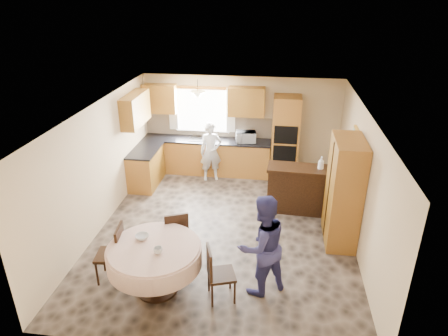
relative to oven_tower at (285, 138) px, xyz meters
name	(u,v)px	position (x,y,z in m)	size (l,w,h in m)	color
floor	(225,230)	(-1.15, -2.69, -1.06)	(5.00, 6.00, 0.01)	#6D5C4C
ceiling	(225,110)	(-1.15, -2.69, 1.44)	(5.00, 6.00, 0.01)	white
wall_back	(241,125)	(-1.15, 0.31, 0.19)	(5.00, 0.02, 2.50)	#D4B788
wall_front	(192,279)	(-1.15, -5.69, 0.19)	(5.00, 0.02, 2.50)	#D4B788
wall_left	(100,167)	(-3.65, -2.69, 0.19)	(0.02, 6.00, 2.50)	#D4B788
wall_right	(361,182)	(1.35, -2.69, 0.19)	(0.02, 6.00, 2.50)	#D4B788
window	(202,110)	(-2.15, 0.29, 0.54)	(1.40, 0.03, 1.10)	white
curtain_left	(173,108)	(-2.90, 0.24, 0.59)	(0.22, 0.02, 1.15)	white
curtain_right	(231,110)	(-1.40, 0.24, 0.59)	(0.22, 0.02, 1.15)	white
base_cab_back	(207,157)	(-2.00, 0.01, -0.62)	(3.30, 0.60, 0.88)	#CB7C36
counter_back	(206,140)	(-2.00, 0.01, -0.16)	(3.30, 0.64, 0.04)	black
base_cab_left	(146,168)	(-3.35, -0.89, -0.62)	(0.60, 1.20, 0.88)	#CB7C36
counter_left	(145,150)	(-3.35, -0.89, -0.16)	(0.64, 1.20, 0.04)	black
backsplash	(208,126)	(-2.00, 0.30, 0.12)	(3.30, 0.02, 0.55)	#CBAF8F
wall_cab_left	(160,99)	(-3.20, 0.15, 0.85)	(0.85, 0.33, 0.72)	#A77829
wall_cab_right	(246,102)	(-1.00, 0.15, 0.85)	(0.90, 0.33, 0.72)	#A77829
wall_cab_side	(135,109)	(-3.48, -0.89, 0.85)	(0.33, 1.20, 0.72)	#A77829
oven_tower	(285,138)	(0.00, 0.00, 0.00)	(0.66, 0.62, 2.12)	#CB7C36
oven_upper	(286,135)	(0.00, -0.31, 0.19)	(0.56, 0.01, 0.45)	black
oven_lower	(284,154)	(0.00, -0.31, -0.31)	(0.56, 0.01, 0.45)	black
pendant	(198,95)	(-2.15, -0.19, 1.06)	(0.36, 0.36, 0.18)	beige
sideboard	(298,190)	(0.31, -1.67, -0.58)	(1.35, 0.56, 0.97)	#321C0D
space_heater	(304,203)	(0.45, -1.77, -0.81)	(0.36, 0.25, 0.49)	black
cupboard	(344,192)	(1.07, -2.68, -0.03)	(0.54, 1.08, 2.05)	#CB7C36
dining_table	(155,256)	(-2.00, -4.57, -0.40)	(1.48, 1.48, 0.84)	#321C0D
chair_left	(114,251)	(-2.75, -4.38, -0.50)	(0.49, 0.49, 1.01)	#321C0D
chair_back	(176,233)	(-1.87, -3.74, -0.51)	(0.57, 0.57, 0.99)	#321C0D
chair_right	(216,271)	(-1.02, -4.62, -0.54)	(0.52, 0.52, 0.94)	#321C0D
framed_picture	(356,140)	(1.32, -1.86, 0.70)	(0.06, 0.54, 0.45)	gold
microwave	(246,137)	(-0.98, -0.04, 0.00)	(0.49, 0.33, 0.27)	silver
person_sink	(211,152)	(-1.82, -0.39, -0.31)	(0.55, 0.36, 1.50)	silver
person_dining	(262,246)	(-0.35, -4.32, -0.21)	(0.83, 0.64, 1.70)	navy
bowl_sideboard	(279,168)	(-0.13, -1.67, -0.07)	(0.22, 0.22, 0.05)	#B2B2B2
bottle_sideboard	(321,164)	(0.73, -1.67, 0.07)	(0.13, 0.13, 0.33)	silver
cup_table	(158,250)	(-1.88, -4.72, -0.16)	(0.13, 0.13, 0.10)	#B2B2B2
bowl_table	(142,237)	(-2.24, -4.39, -0.18)	(0.21, 0.21, 0.07)	#B2B2B2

